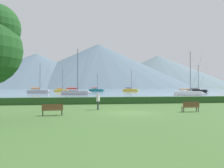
{
  "coord_description": "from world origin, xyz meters",
  "views": [
    {
      "loc": [
        -4.8,
        -20.21,
        2.4
      ],
      "look_at": [
        4.88,
        42.7,
        2.98
      ],
      "focal_mm": 37.39,
      "sensor_mm": 36.0,
      "label": 1
    }
  ],
  "objects_px": {
    "sailboat_slip_0": "(96,90)",
    "park_bench_near_path": "(191,106)",
    "person_seated_viewer": "(98,100)",
    "sailboat_slip_10": "(61,90)",
    "sailboat_slip_1": "(197,91)",
    "park_bench_under_tree": "(52,109)",
    "sailboat_slip_4": "(39,91)",
    "sailboat_slip_2": "(130,90)",
    "sailboat_slip_12": "(76,92)",
    "sailboat_slip_3": "(188,93)"
  },
  "relations": [
    {
      "from": "sailboat_slip_10",
      "to": "sailboat_slip_1",
      "type": "bearing_deg",
      "value": -20.06
    },
    {
      "from": "person_seated_viewer",
      "to": "sailboat_slip_10",
      "type": "bearing_deg",
      "value": 96.27
    },
    {
      "from": "sailboat_slip_2",
      "to": "sailboat_slip_4",
      "type": "bearing_deg",
      "value": -135.71
    },
    {
      "from": "sailboat_slip_2",
      "to": "sailboat_slip_10",
      "type": "bearing_deg",
      "value": -165.23
    },
    {
      "from": "sailboat_slip_1",
      "to": "sailboat_slip_10",
      "type": "xyz_separation_m",
      "value": [
        -51.89,
        20.73,
        -0.09
      ]
    },
    {
      "from": "sailboat_slip_3",
      "to": "sailboat_slip_12",
      "type": "relative_size",
      "value": 0.88
    },
    {
      "from": "sailboat_slip_12",
      "to": "sailboat_slip_2",
      "type": "bearing_deg",
      "value": 64.75
    },
    {
      "from": "park_bench_near_path",
      "to": "person_seated_viewer",
      "type": "relative_size",
      "value": 0.99
    },
    {
      "from": "sailboat_slip_2",
      "to": "sailboat_slip_12",
      "type": "bearing_deg",
      "value": -108.15
    },
    {
      "from": "sailboat_slip_4",
      "to": "park_bench_under_tree",
      "type": "xyz_separation_m",
      "value": [
        10.82,
        -62.96,
        -0.14
      ]
    },
    {
      "from": "sailboat_slip_0",
      "to": "park_bench_near_path",
      "type": "height_order",
      "value": "sailboat_slip_0"
    },
    {
      "from": "sailboat_slip_2",
      "to": "sailboat_slip_3",
      "type": "xyz_separation_m",
      "value": [
        4.21,
        -47.28,
        0.03
      ]
    },
    {
      "from": "sailboat_slip_1",
      "to": "park_bench_under_tree",
      "type": "relative_size",
      "value": 6.13
    },
    {
      "from": "sailboat_slip_10",
      "to": "park_bench_under_tree",
      "type": "bearing_deg",
      "value": -85.28
    },
    {
      "from": "sailboat_slip_1",
      "to": "sailboat_slip_3",
      "type": "bearing_deg",
      "value": -110.0
    },
    {
      "from": "sailboat_slip_4",
      "to": "person_seated_viewer",
      "type": "height_order",
      "value": "sailboat_slip_4"
    },
    {
      "from": "sailboat_slip_12",
      "to": "park_bench_under_tree",
      "type": "relative_size",
      "value": 7.45
    },
    {
      "from": "sailboat_slip_2",
      "to": "sailboat_slip_3",
      "type": "distance_m",
      "value": 47.47
    },
    {
      "from": "sailboat_slip_1",
      "to": "sailboat_slip_4",
      "type": "distance_m",
      "value": 58.29
    },
    {
      "from": "sailboat_slip_0",
      "to": "sailboat_slip_1",
      "type": "height_order",
      "value": "sailboat_slip_1"
    },
    {
      "from": "sailboat_slip_12",
      "to": "person_seated_viewer",
      "type": "distance_m",
      "value": 41.85
    },
    {
      "from": "sailboat_slip_12",
      "to": "sailboat_slip_1",
      "type": "bearing_deg",
      "value": 28.26
    },
    {
      "from": "sailboat_slip_1",
      "to": "park_bench_near_path",
      "type": "bearing_deg",
      "value": -106.63
    },
    {
      "from": "sailboat_slip_1",
      "to": "park_bench_under_tree",
      "type": "distance_m",
      "value": 79.16
    },
    {
      "from": "park_bench_under_tree",
      "to": "sailboat_slip_2",
      "type": "bearing_deg",
      "value": 66.08
    },
    {
      "from": "sailboat_slip_2",
      "to": "sailboat_slip_10",
      "type": "xyz_separation_m",
      "value": [
        -30.75,
        -0.14,
        -0.06
      ]
    },
    {
      "from": "sailboat_slip_1",
      "to": "sailboat_slip_10",
      "type": "bearing_deg",
      "value": 170.89
    },
    {
      "from": "park_bench_under_tree",
      "to": "sailboat_slip_10",
      "type": "bearing_deg",
      "value": 86.45
    },
    {
      "from": "sailboat_slip_1",
      "to": "park_bench_under_tree",
      "type": "bearing_deg",
      "value": -114.19
    },
    {
      "from": "sailboat_slip_0",
      "to": "sailboat_slip_2",
      "type": "distance_m",
      "value": 15.7
    },
    {
      "from": "sailboat_slip_0",
      "to": "person_seated_viewer",
      "type": "xyz_separation_m",
      "value": [
        -7.06,
        -84.06,
        0.36
      ]
    },
    {
      "from": "sailboat_slip_4",
      "to": "sailboat_slip_12",
      "type": "height_order",
      "value": "sailboat_slip_12"
    },
    {
      "from": "sailboat_slip_0",
      "to": "park_bench_near_path",
      "type": "relative_size",
      "value": 5.25
    },
    {
      "from": "sailboat_slip_10",
      "to": "park_bench_under_tree",
      "type": "relative_size",
      "value": 5.94
    },
    {
      "from": "sailboat_slip_2",
      "to": "sailboat_slip_1",
      "type": "bearing_deg",
      "value": -30.11
    },
    {
      "from": "sailboat_slip_3",
      "to": "park_bench_near_path",
      "type": "distance_m",
      "value": 40.41
    },
    {
      "from": "person_seated_viewer",
      "to": "sailboat_slip_4",
      "type": "bearing_deg",
      "value": 104.42
    },
    {
      "from": "sailboat_slip_0",
      "to": "park_bench_under_tree",
      "type": "relative_size",
      "value": 4.98
    },
    {
      "from": "sailboat_slip_0",
      "to": "park_bench_near_path",
      "type": "xyz_separation_m",
      "value": [
        1.24,
        -87.4,
        -0.08
      ]
    },
    {
      "from": "sailboat_slip_0",
      "to": "sailboat_slip_2",
      "type": "xyz_separation_m",
      "value": [
        15.18,
        -4.01,
        0.02
      ]
    },
    {
      "from": "sailboat_slip_10",
      "to": "sailboat_slip_3",
      "type": "bearing_deg",
      "value": -51.73
    },
    {
      "from": "sailboat_slip_12",
      "to": "person_seated_viewer",
      "type": "bearing_deg",
      "value": -79.43
    },
    {
      "from": "sailboat_slip_0",
      "to": "park_bench_under_tree",
      "type": "xyz_separation_m",
      "value": [
        -11.15,
        -88.22,
        -0.08
      ]
    },
    {
      "from": "sailboat_slip_3",
      "to": "park_bench_near_path",
      "type": "height_order",
      "value": "sailboat_slip_3"
    },
    {
      "from": "sailboat_slip_2",
      "to": "park_bench_near_path",
      "type": "xyz_separation_m",
      "value": [
        -13.94,
        -83.39,
        -0.1
      ]
    },
    {
      "from": "sailboat_slip_4",
      "to": "park_bench_near_path",
      "type": "bearing_deg",
      "value": -66.68
    },
    {
      "from": "sailboat_slip_3",
      "to": "sailboat_slip_12",
      "type": "distance_m",
      "value": 30.13
    },
    {
      "from": "sailboat_slip_4",
      "to": "sailboat_slip_1",
      "type": "bearing_deg",
      "value": 3.21
    },
    {
      "from": "sailboat_slip_2",
      "to": "sailboat_slip_10",
      "type": "height_order",
      "value": "sailboat_slip_10"
    },
    {
      "from": "sailboat_slip_4",
      "to": "person_seated_viewer",
      "type": "bearing_deg",
      "value": -72.93
    }
  ]
}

